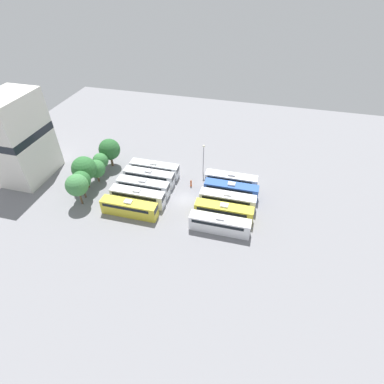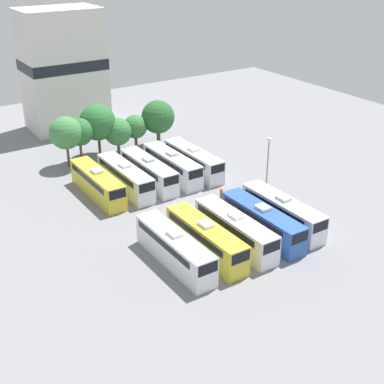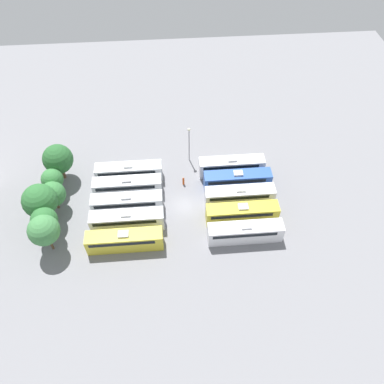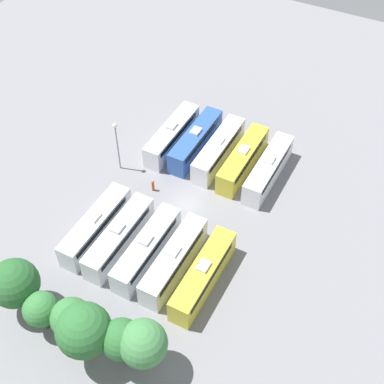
{
  "view_description": "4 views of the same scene",
  "coord_description": "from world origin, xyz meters",
  "px_view_note": "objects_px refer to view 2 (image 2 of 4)",
  "views": [
    {
      "loc": [
        -48.72,
        -14.32,
        43.56
      ],
      "look_at": [
        -0.48,
        -1.94,
        2.92
      ],
      "focal_mm": 28.0,
      "sensor_mm": 36.0,
      "label": 1
    },
    {
      "loc": [
        -31.52,
        -49.37,
        30.59
      ],
      "look_at": [
        1.55,
        1.15,
        1.62
      ],
      "focal_mm": 50.0,
      "sensor_mm": 36.0,
      "label": 2
    },
    {
      "loc": [
        -39.83,
        1.77,
        51.52
      ],
      "look_at": [
        1.75,
        -1.57,
        1.53
      ],
      "focal_mm": 35.0,
      "sensor_mm": 36.0,
      "label": 3
    },
    {
      "loc": [
        -22.09,
        40.21,
        51.43
      ],
      "look_at": [
        -0.5,
        -0.74,
        1.95
      ],
      "focal_mm": 50.0,
      "sensor_mm": 36.0,
      "label": 4
    }
  ],
  "objects_px": {
    "worker_person": "(221,195)",
    "tree_2": "(98,122)",
    "bus_2": "(235,229)",
    "light_pole": "(268,156)",
    "tree_1": "(79,132)",
    "tree_3": "(118,132)",
    "bus_4": "(282,211)",
    "bus_5": "(97,183)",
    "bus_6": "(125,177)",
    "tree_0": "(66,133)",
    "depot_building": "(63,69)",
    "bus_1": "(206,238)",
    "tree_5": "(158,117)",
    "bus_8": "(172,165)",
    "bus_9": "(193,160)",
    "bus_0": "(174,248)",
    "tree_4": "(135,127)",
    "bus_7": "(149,171)",
    "bus_3": "(262,221)"
  },
  "relations": [
    {
      "from": "bus_5",
      "to": "bus_6",
      "type": "bearing_deg",
      "value": -3.96
    },
    {
      "from": "bus_0",
      "to": "bus_2",
      "type": "height_order",
      "value": "same"
    },
    {
      "from": "bus_0",
      "to": "bus_6",
      "type": "height_order",
      "value": "same"
    },
    {
      "from": "bus_3",
      "to": "tree_0",
      "type": "distance_m",
      "value": 33.01
    },
    {
      "from": "bus_2",
      "to": "bus_4",
      "type": "distance_m",
      "value": 7.14
    },
    {
      "from": "tree_1",
      "to": "tree_2",
      "type": "relative_size",
      "value": 0.84
    },
    {
      "from": "light_pole",
      "to": "tree_2",
      "type": "bearing_deg",
      "value": 116.85
    },
    {
      "from": "bus_0",
      "to": "light_pole",
      "type": "xyz_separation_m",
      "value": [
        18.62,
        7.48,
        3.49
      ]
    },
    {
      "from": "bus_9",
      "to": "tree_1",
      "type": "xyz_separation_m",
      "value": [
        -11.94,
        12.22,
        2.88
      ]
    },
    {
      "from": "worker_person",
      "to": "tree_2",
      "type": "xyz_separation_m",
      "value": [
        -6.32,
        23.1,
        4.45
      ]
    },
    {
      "from": "tree_1",
      "to": "tree_5",
      "type": "bearing_deg",
      "value": -0.64
    },
    {
      "from": "bus_5",
      "to": "bus_9",
      "type": "relative_size",
      "value": 1.0
    },
    {
      "from": "bus_4",
      "to": "light_pole",
      "type": "height_order",
      "value": "light_pole"
    },
    {
      "from": "bus_6",
      "to": "light_pole",
      "type": "xyz_separation_m",
      "value": [
        14.75,
        -11.28,
        3.49
      ]
    },
    {
      "from": "bus_5",
      "to": "tree_2",
      "type": "xyz_separation_m",
      "value": [
        6.16,
        13.06,
        3.45
      ]
    },
    {
      "from": "tree_1",
      "to": "tree_2",
      "type": "bearing_deg",
      "value": 17.72
    },
    {
      "from": "bus_5",
      "to": "depot_building",
      "type": "distance_m",
      "value": 30.77
    },
    {
      "from": "bus_1",
      "to": "bus_2",
      "type": "bearing_deg",
      "value": -3.09
    },
    {
      "from": "bus_1",
      "to": "tree_1",
      "type": "relative_size",
      "value": 1.76
    },
    {
      "from": "bus_2",
      "to": "tree_3",
      "type": "distance_m",
      "value": 31.37
    },
    {
      "from": "bus_3",
      "to": "bus_5",
      "type": "bearing_deg",
      "value": 119.68
    },
    {
      "from": "bus_8",
      "to": "depot_building",
      "type": "xyz_separation_m",
      "value": [
        -3.92,
        28.85,
        8.32
      ]
    },
    {
      "from": "bus_0",
      "to": "bus_6",
      "type": "relative_size",
      "value": 1.0
    },
    {
      "from": "bus_2",
      "to": "bus_0",
      "type": "bearing_deg",
      "value": 177.42
    },
    {
      "from": "bus_1",
      "to": "bus_2",
      "type": "distance_m",
      "value": 3.75
    },
    {
      "from": "bus_1",
      "to": "bus_5",
      "type": "bearing_deg",
      "value": 101.1
    },
    {
      "from": "bus_7",
      "to": "bus_9",
      "type": "distance_m",
      "value": 7.2
    },
    {
      "from": "bus_5",
      "to": "tree_3",
      "type": "xyz_separation_m",
      "value": [
        8.83,
        11.92,
        1.79
      ]
    },
    {
      "from": "bus_6",
      "to": "tree_2",
      "type": "relative_size",
      "value": 1.48
    },
    {
      "from": "bus_1",
      "to": "bus_2",
      "type": "xyz_separation_m",
      "value": [
        3.75,
        -0.2,
        0.0
      ]
    },
    {
      "from": "bus_4",
      "to": "tree_5",
      "type": "xyz_separation_m",
      "value": [
        1.26,
        30.84,
        2.91
      ]
    },
    {
      "from": "bus_6",
      "to": "light_pole",
      "type": "distance_m",
      "value": 18.9
    },
    {
      "from": "tree_2",
      "to": "tree_5",
      "type": "xyz_separation_m",
      "value": [
        9.74,
        -1.26,
        -0.54
      ]
    },
    {
      "from": "bus_2",
      "to": "light_pole",
      "type": "distance_m",
      "value": 14.03
    },
    {
      "from": "bus_3",
      "to": "worker_person",
      "type": "distance_m",
      "value": 9.67
    },
    {
      "from": "worker_person",
      "to": "tree_4",
      "type": "xyz_separation_m",
      "value": [
        -0.29,
        22.56,
        2.8
      ]
    },
    {
      "from": "bus_9",
      "to": "depot_building",
      "type": "height_order",
      "value": "depot_building"
    },
    {
      "from": "worker_person",
      "to": "tree_2",
      "type": "relative_size",
      "value": 0.23
    },
    {
      "from": "bus_5",
      "to": "bus_9",
      "type": "distance_m",
      "value": 14.64
    },
    {
      "from": "bus_9",
      "to": "tree_0",
      "type": "xyz_separation_m",
      "value": [
        -14.12,
        11.79,
        3.29
      ]
    },
    {
      "from": "bus_0",
      "to": "worker_person",
      "type": "height_order",
      "value": "bus_0"
    },
    {
      "from": "bus_6",
      "to": "bus_3",
      "type": "bearing_deg",
      "value": -69.34
    },
    {
      "from": "bus_3",
      "to": "tree_3",
      "type": "xyz_separation_m",
      "value": [
        -2.32,
        31.48,
        1.79
      ]
    },
    {
      "from": "tree_1",
      "to": "tree_5",
      "type": "height_order",
      "value": "tree_5"
    },
    {
      "from": "bus_4",
      "to": "worker_person",
      "type": "distance_m",
      "value": 9.3
    },
    {
      "from": "bus_2",
      "to": "bus_8",
      "type": "relative_size",
      "value": 1.0
    },
    {
      "from": "bus_4",
      "to": "tree_4",
      "type": "height_order",
      "value": "tree_4"
    },
    {
      "from": "bus_5",
      "to": "tree_1",
      "type": "distance_m",
      "value": 12.59
    },
    {
      "from": "tree_0",
      "to": "depot_building",
      "type": "height_order",
      "value": "depot_building"
    },
    {
      "from": "tree_1",
      "to": "tree_3",
      "type": "distance_m",
      "value": 6.23
    }
  ]
}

